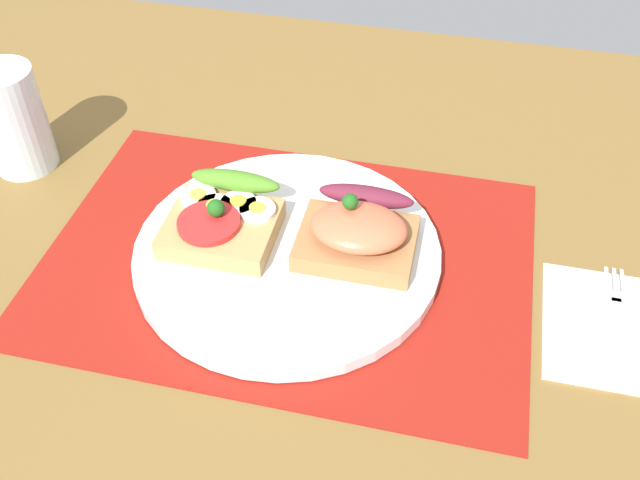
{
  "coord_description": "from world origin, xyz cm",
  "views": [
    {
      "loc": [
        13.27,
        -44.48,
        46.88
      ],
      "look_at": [
        3.0,
        0.0,
        3.06
      ],
      "focal_mm": 40.9,
      "sensor_mm": 36.0,
      "label": 1
    }
  ],
  "objects_px": {
    "sandwich_salmon": "(358,231)",
    "sandwich_egg_tomato": "(223,219)",
    "napkin": "(627,330)",
    "plate": "(287,252)",
    "fork": "(618,321)",
    "drinking_glass": "(14,120)"
  },
  "relations": [
    {
      "from": "napkin",
      "to": "fork",
      "type": "distance_m",
      "value": 0.01
    },
    {
      "from": "sandwich_egg_tomato",
      "to": "fork",
      "type": "xyz_separation_m",
      "value": [
        0.35,
        -0.02,
        -0.02
      ]
    },
    {
      "from": "plate",
      "to": "sandwich_egg_tomato",
      "type": "distance_m",
      "value": 0.07
    },
    {
      "from": "sandwich_salmon",
      "to": "sandwich_egg_tomato",
      "type": "bearing_deg",
      "value": -177.42
    },
    {
      "from": "sandwich_egg_tomato",
      "to": "sandwich_salmon",
      "type": "bearing_deg",
      "value": 2.58
    },
    {
      "from": "fork",
      "to": "drinking_glass",
      "type": "height_order",
      "value": "drinking_glass"
    },
    {
      "from": "plate",
      "to": "fork",
      "type": "relative_size",
      "value": 2.1
    },
    {
      "from": "napkin",
      "to": "fork",
      "type": "xyz_separation_m",
      "value": [
        -0.01,
        0.0,
        0.0
      ]
    },
    {
      "from": "sandwich_egg_tomato",
      "to": "napkin",
      "type": "relative_size",
      "value": 0.73
    },
    {
      "from": "fork",
      "to": "drinking_glass",
      "type": "relative_size",
      "value": 1.19
    },
    {
      "from": "sandwich_egg_tomato",
      "to": "sandwich_salmon",
      "type": "distance_m",
      "value": 0.12
    },
    {
      "from": "fork",
      "to": "drinking_glass",
      "type": "bearing_deg",
      "value": 171.2
    },
    {
      "from": "fork",
      "to": "drinking_glass",
      "type": "xyz_separation_m",
      "value": [
        -0.58,
        0.09,
        0.05
      ]
    },
    {
      "from": "sandwich_salmon",
      "to": "fork",
      "type": "xyz_separation_m",
      "value": [
        0.22,
        -0.03,
        -0.03
      ]
    },
    {
      "from": "fork",
      "to": "drinking_glass",
      "type": "distance_m",
      "value": 0.59
    },
    {
      "from": "plate",
      "to": "sandwich_egg_tomato",
      "type": "xyz_separation_m",
      "value": [
        -0.06,
        0.01,
        0.02
      ]
    },
    {
      "from": "fork",
      "to": "sandwich_egg_tomato",
      "type": "bearing_deg",
      "value": 176.26
    },
    {
      "from": "sandwich_egg_tomato",
      "to": "sandwich_salmon",
      "type": "height_order",
      "value": "sandwich_salmon"
    },
    {
      "from": "napkin",
      "to": "sandwich_egg_tomato",
      "type": "bearing_deg",
      "value": 175.72
    },
    {
      "from": "sandwich_egg_tomato",
      "to": "plate",
      "type": "bearing_deg",
      "value": -7.02
    },
    {
      "from": "fork",
      "to": "plate",
      "type": "bearing_deg",
      "value": 176.97
    },
    {
      "from": "sandwich_egg_tomato",
      "to": "sandwich_salmon",
      "type": "relative_size",
      "value": 0.97
    }
  ]
}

